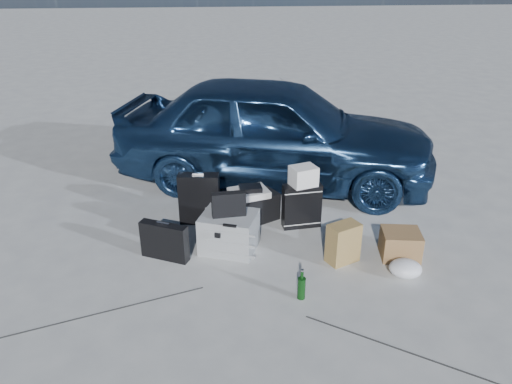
% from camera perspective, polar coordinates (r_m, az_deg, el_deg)
% --- Properties ---
extents(ground, '(60.00, 60.00, 0.00)m').
position_cam_1_polar(ground, '(5.09, 1.45, -8.95)').
color(ground, beige).
rests_on(ground, ground).
extents(car, '(4.58, 2.86, 1.46)m').
position_cam_1_polar(car, '(6.81, 2.13, 6.98)').
color(car, navy).
rests_on(car, ground).
extents(pelican_case, '(0.69, 0.63, 0.41)m').
position_cam_1_polar(pelican_case, '(5.34, -3.09, -4.58)').
color(pelican_case, gray).
rests_on(pelican_case, ground).
extents(laptop_bag, '(0.36, 0.12, 0.26)m').
position_cam_1_polar(laptop_bag, '(5.17, -3.14, -1.42)').
color(laptop_bag, black).
rests_on(laptop_bag, pelican_case).
extents(briefcase, '(0.51, 0.33, 0.40)m').
position_cam_1_polar(briefcase, '(5.26, -10.42, -5.56)').
color(briefcase, black).
rests_on(briefcase, ground).
extents(suitcase_left, '(0.49, 0.22, 0.61)m').
position_cam_1_polar(suitcase_left, '(5.86, -6.50, -0.77)').
color(suitcase_left, black).
rests_on(suitcase_left, ground).
extents(suitcase_right, '(0.45, 0.21, 0.53)m').
position_cam_1_polar(suitcase_right, '(5.78, 5.24, -1.57)').
color(suitcase_right, black).
rests_on(suitcase_right, ground).
extents(white_carton, '(0.34, 0.30, 0.22)m').
position_cam_1_polar(white_carton, '(5.61, 5.44, 1.83)').
color(white_carton, white).
rests_on(white_carton, suitcase_right).
extents(duffel_bag, '(0.73, 0.57, 0.34)m').
position_cam_1_polar(duffel_bag, '(5.89, -0.66, -1.97)').
color(duffel_bag, black).
rests_on(duffel_bag, ground).
extents(flat_box_white, '(0.51, 0.44, 0.08)m').
position_cam_1_polar(flat_box_white, '(5.80, -0.82, -0.10)').
color(flat_box_white, white).
rests_on(flat_box_white, duffel_bag).
extents(flat_box_black, '(0.27, 0.20, 0.05)m').
position_cam_1_polar(flat_box_black, '(5.76, -0.65, 0.43)').
color(flat_box_black, black).
rests_on(flat_box_black, flat_box_white).
extents(kraft_bag, '(0.37, 0.31, 0.43)m').
position_cam_1_polar(kraft_bag, '(5.20, 9.94, -5.76)').
color(kraft_bag, olive).
rests_on(kraft_bag, ground).
extents(cardboard_box, '(0.44, 0.40, 0.29)m').
position_cam_1_polar(cardboard_box, '(5.44, 16.17, -5.76)').
color(cardboard_box, brown).
rests_on(cardboard_box, ground).
extents(plastic_bag, '(0.37, 0.33, 0.18)m').
position_cam_1_polar(plastic_bag, '(5.17, 16.71, -8.37)').
color(plastic_bag, white).
rests_on(plastic_bag, ground).
extents(green_bottle, '(0.08, 0.08, 0.30)m').
position_cam_1_polar(green_bottle, '(4.65, 5.23, -10.50)').
color(green_bottle, black).
rests_on(green_bottle, ground).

